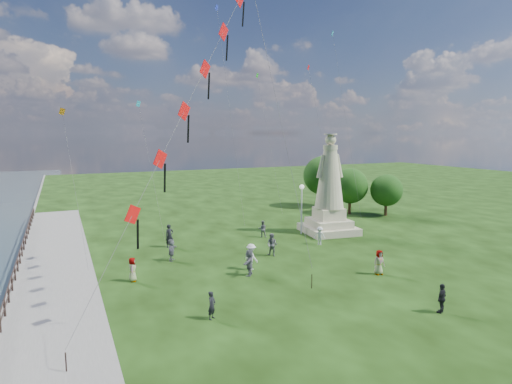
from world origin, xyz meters
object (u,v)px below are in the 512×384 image
person_1 (272,245)px  person_11 (249,262)px  person_5 (171,250)px  person_4 (379,262)px  statue (329,196)px  person_8 (320,236)px  person_6 (169,236)px  lamppost (302,198)px  person_2 (251,257)px  person_7 (263,229)px  person_3 (442,298)px  person_10 (132,269)px  person_0 (212,305)px  person_9 (341,222)px

person_1 → person_11: (-3.47, -3.44, -0.01)m
person_5 → person_11: size_ratio=0.94×
person_11 → person_4: bearing=101.8°
statue → person_8: size_ratio=6.00×
statue → person_6: (-15.24, 1.16, -2.61)m
person_5 → statue: bearing=-53.2°
statue → person_8: statue is taller
lamppost → statue: bearing=-15.7°
person_1 → person_8: 5.45m
person_4 → person_6: 17.17m
lamppost → person_6: lamppost is taller
person_2 → person_7: size_ratio=1.19×
person_3 → person_11: person_11 is taller
person_5 → person_8: (12.74, -0.71, -0.05)m
person_4 → person_10: size_ratio=1.07×
statue → person_0: bearing=-133.2°
person_10 → person_7: bearing=-45.4°
person_3 → person_10: bearing=-62.1°
person_0 → person_2: bearing=11.5°
lamppost → person_6: 12.86m
person_1 → person_0: bearing=-80.2°
person_2 → person_6: (-3.82, 8.31, 0.05)m
person_6 → person_10: bearing=-128.6°
person_2 → person_6: 9.15m
person_7 → person_8: (3.29, -4.53, 0.02)m
person_9 → person_10: size_ratio=1.14×
person_7 → person_9: bearing=-165.4°
person_0 → person_5: bearing=46.7°
person_6 → person_8: size_ratio=1.23×
person_2 → person_10: size_ratio=1.17×
person_4 → person_1: bearing=127.7°
statue → person_11: 14.84m
person_11 → person_3: bearing=70.3°
person_5 → person_11: (3.99, -5.50, 0.05)m
person_3 → person_5: 18.84m
person_7 → person_10: person_10 is taller
person_8 → person_9: (4.68, 3.44, 0.11)m
person_3 → person_5: person_5 is taller
statue → person_9: size_ratio=5.29×
statue → person_3: bearing=-98.7°
person_5 → person_6: 3.99m
statue → person_1: bearing=-143.5°
person_0 → person_11: person_11 is taller
person_2 → lamppost: bearing=-66.8°
statue → person_10: size_ratio=6.01×
person_2 → person_11: person_2 is taller
person_1 → person_11: bearing=-83.6°
person_8 → person_0: bearing=-106.6°
statue → person_11: (-12.04, -8.25, -2.70)m
person_1 → person_3: 13.76m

